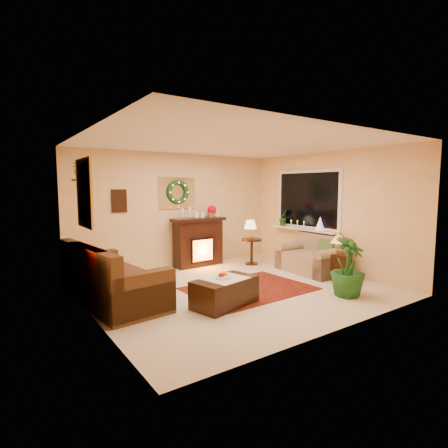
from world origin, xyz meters
TOP-DOWN VIEW (x-y plane):
  - floor at (0.00, 0.00)m, footprint 5.00×5.00m
  - ceiling at (0.00, 0.00)m, footprint 5.00×5.00m
  - wall_back at (0.00, 2.25)m, footprint 5.00×5.00m
  - wall_front at (0.00, -2.25)m, footprint 5.00×5.00m
  - wall_left at (-2.50, 0.00)m, footprint 4.50×4.50m
  - wall_right at (2.50, 0.00)m, footprint 4.50×4.50m
  - area_rug at (0.20, -0.17)m, footprint 2.19×1.67m
  - sofa at (-2.04, 0.53)m, footprint 1.19×2.28m
  - red_throw at (-2.08, 0.64)m, footprint 0.77×1.25m
  - fireplace at (0.40, 1.98)m, footprint 1.16×0.41m
  - poinsettia at (0.78, 1.98)m, footprint 0.21×0.21m
  - mantel_candle_a at (-0.02, 1.94)m, footprint 0.06×0.06m
  - mantel_candle_b at (0.16, 1.95)m, footprint 0.06×0.06m
  - mantel_mirror at (0.00, 2.23)m, footprint 0.92×0.02m
  - wreath at (0.00, 2.19)m, footprint 0.55×0.11m
  - wall_art at (-1.35, 2.23)m, footprint 0.32×0.03m
  - gold_mirror at (-2.48, 0.30)m, footprint 0.03×0.84m
  - hanging_plant at (-2.34, 1.05)m, footprint 0.33×0.28m
  - loveseat at (2.06, 0.06)m, footprint 0.90×1.45m
  - window_frame at (2.48, 0.55)m, footprint 0.03×1.86m
  - window_glass at (2.47, 0.55)m, footprint 0.02×1.70m
  - window_sill at (2.38, 0.55)m, footprint 0.22×1.86m
  - mini_tree at (2.40, 0.10)m, footprint 0.21×0.21m
  - sill_plant at (2.37, 1.21)m, footprint 0.29×0.23m
  - side_table_round at (1.51, 1.38)m, footprint 0.52×0.52m
  - lamp_cream at (1.47, 1.38)m, footprint 0.30×0.30m
  - end_table_square at (2.10, -0.64)m, footprint 0.53×0.53m
  - lamp_tiffany at (2.10, -0.62)m, footprint 0.30×0.30m
  - coffee_table at (-0.68, -0.65)m, footprint 1.12×0.78m
  - fruit_bowl at (-0.71, -0.66)m, footprint 0.25×0.25m
  - floor_palm at (1.30, -1.44)m, footprint 1.83×1.83m

SIDE VIEW (x-z plane):
  - floor at x=0.00m, z-range 0.00..0.00m
  - area_rug at x=0.20m, z-range 0.00..0.01m
  - coffee_table at x=-0.68m, z-range 0.00..0.42m
  - end_table_square at x=2.10m, z-range 0.01..0.53m
  - side_table_round at x=1.51m, z-range 0.02..0.63m
  - loveseat at x=2.06m, z-range 0.01..0.83m
  - sofa at x=-2.04m, z-range -0.04..0.90m
  - floor_palm at x=1.30m, z-range -1.06..1.96m
  - fruit_bowl at x=-0.71m, z-range 0.42..0.48m
  - red_throw at x=-2.08m, z-range 0.45..0.46m
  - fireplace at x=0.40m, z-range 0.02..1.08m
  - lamp_tiffany at x=2.10m, z-range 0.53..0.96m
  - window_sill at x=2.38m, z-range 0.85..0.89m
  - lamp_cream at x=1.47m, z-range 0.65..1.11m
  - mini_tree at x=2.40m, z-range 0.88..1.20m
  - sill_plant at x=2.37m, z-range 0.82..1.35m
  - mantel_candle_a at x=-0.02m, z-range 1.18..1.34m
  - mantel_candle_b at x=0.16m, z-range 1.16..1.36m
  - wall_back at x=0.00m, z-range 1.30..1.30m
  - wall_front at x=0.00m, z-range 1.30..1.30m
  - wall_left at x=-2.50m, z-range 1.30..1.30m
  - wall_right at x=2.50m, z-range 1.30..1.30m
  - poinsettia at x=0.78m, z-range 1.19..1.41m
  - wall_art at x=-1.35m, z-range 1.31..1.79m
  - window_frame at x=2.48m, z-range 0.87..2.23m
  - window_glass at x=2.47m, z-range 0.94..2.16m
  - mantel_mirror at x=0.00m, z-range 1.34..2.06m
  - wreath at x=0.00m, z-range 1.44..2.00m
  - gold_mirror at x=-2.48m, z-range 1.25..2.25m
  - hanging_plant at x=-2.34m, z-range 1.79..2.15m
  - ceiling at x=0.00m, z-range 2.60..2.60m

